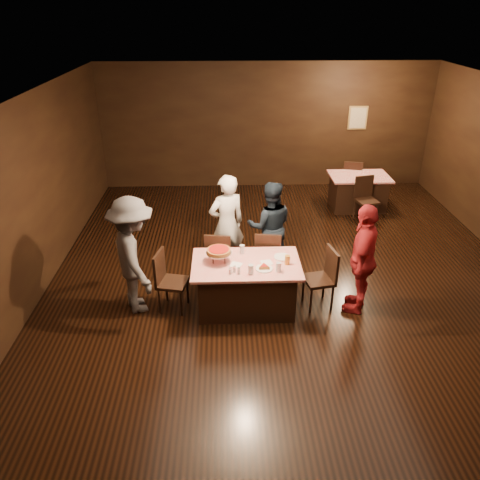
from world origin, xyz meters
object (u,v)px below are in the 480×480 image
(main_table, at_px, (246,285))
(glass_back, at_px, (242,249))
(chair_far_right, at_px, (268,255))
(diner_grey_knit, at_px, (134,256))
(diner_white_jacket, at_px, (227,224))
(glass_front_left, at_px, (251,269))
(diner_navy_hoodie, at_px, (270,226))
(chair_end_left, at_px, (173,281))
(plate_empty, at_px, (282,257))
(back_table, at_px, (358,192))
(chair_back_near, at_px, (367,200))
(chair_far_left, at_px, (220,256))
(chair_back_far, at_px, (351,179))
(pizza_stand, at_px, (219,251))
(chair_end_right, at_px, (319,279))
(glass_front_right, at_px, (279,267))
(diner_red_shirt, at_px, (363,259))
(glass_amber, at_px, (287,260))

(main_table, relative_size, glass_back, 11.43)
(chair_far_right, bearing_deg, diner_grey_knit, 28.25)
(diner_white_jacket, xyz_separation_m, glass_front_left, (0.32, -1.44, -0.03))
(diner_navy_hoodie, bearing_deg, chair_end_left, 37.87)
(main_table, bearing_deg, plate_empty, 15.26)
(chair_far_right, bearing_deg, back_table, -117.91)
(chair_back_near, height_order, glass_front_left, chair_back_near)
(diner_navy_hoodie, bearing_deg, chair_far_left, 27.41)
(chair_back_far, xyz_separation_m, diner_grey_knit, (-4.34, -4.34, 0.43))
(chair_back_far, distance_m, glass_front_left, 5.39)
(diner_white_jacket, xyz_separation_m, pizza_stand, (-0.13, -1.09, 0.08))
(chair_far_right, relative_size, plate_empty, 3.80)
(chair_end_right, bearing_deg, glass_front_right, -79.85)
(chair_back_far, relative_size, pizza_stand, 2.50)
(main_table, height_order, chair_end_left, chair_end_left)
(back_table, xyz_separation_m, plate_empty, (-2.14, -3.63, 0.39))
(glass_front_left, xyz_separation_m, glass_front_right, (0.40, 0.05, 0.00))
(chair_back_near, xyz_separation_m, pizza_stand, (-3.09, -3.03, 0.48))
(back_table, bearing_deg, pizza_stand, -129.67)
(back_table, bearing_deg, chair_end_right, -112.86)
(diner_grey_knit, distance_m, glass_front_right, 2.11)
(diner_red_shirt, height_order, glass_front_right, diner_red_shirt)
(chair_far_left, distance_m, pizza_stand, 0.85)
(pizza_stand, relative_size, glass_front_left, 2.71)
(diner_white_jacket, relative_size, plate_empty, 6.96)
(pizza_stand, xyz_separation_m, glass_front_left, (0.45, -0.35, -0.11))
(pizza_stand, distance_m, glass_amber, 1.01)
(diner_white_jacket, relative_size, glass_front_right, 12.43)
(chair_far_right, relative_size, chair_back_near, 1.00)
(main_table, bearing_deg, diner_navy_hoodie, 68.80)
(chair_far_left, bearing_deg, pizza_stand, 98.51)
(main_table, height_order, diner_grey_knit, diner_grey_knit)
(chair_far_left, height_order, glass_front_left, chair_far_left)
(chair_back_near, height_order, diner_grey_knit, diner_grey_knit)
(glass_front_right, bearing_deg, chair_far_right, 92.86)
(chair_far_right, relative_size, diner_navy_hoodie, 0.59)
(chair_far_left, relative_size, glass_back, 6.79)
(glass_front_right, bearing_deg, chair_far_left, 130.36)
(main_table, height_order, glass_front_right, glass_front_right)
(plate_empty, xyz_separation_m, glass_back, (-0.60, 0.15, 0.06))
(chair_far_right, height_order, glass_front_right, chair_far_right)
(main_table, xyz_separation_m, glass_back, (-0.05, 0.30, 0.46))
(chair_back_near, bearing_deg, glass_back, -147.68)
(plate_empty, xyz_separation_m, glass_front_right, (-0.10, -0.40, 0.06))
(diner_red_shirt, bearing_deg, pizza_stand, -70.10)
(diner_white_jacket, xyz_separation_m, diner_grey_knit, (-1.37, -1.10, 0.03))
(chair_far_left, bearing_deg, diner_white_jacket, -99.28)
(chair_back_far, distance_m, glass_back, 4.93)
(chair_far_left, distance_m, chair_end_right, 1.68)
(chair_end_right, xyz_separation_m, glass_front_left, (-1.05, -0.30, 0.37))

